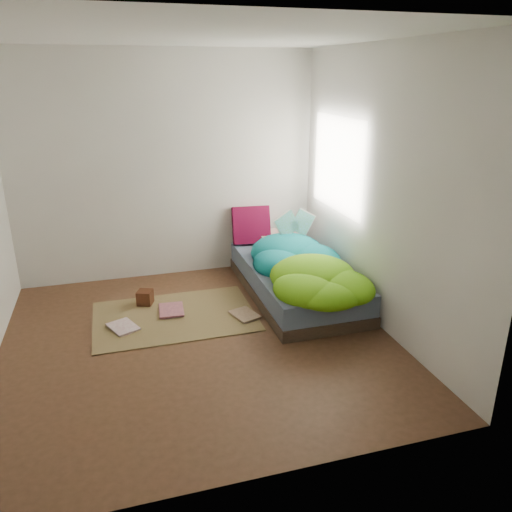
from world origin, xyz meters
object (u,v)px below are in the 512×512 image
Objects in this scene: open_book at (295,215)px; floor_book_a at (112,331)px; floor_book_b at (159,312)px; wooden_box at (145,297)px; bed at (296,280)px; pillow_magenta at (251,225)px.

open_book is 1.36× the size of floor_book_a.
wooden_box is at bearing 118.39° from floor_book_b.
open_book reaches higher than wooden_box.
floor_book_a is 0.55m from floor_book_b.
wooden_box is at bearing 173.06° from bed.
floor_book_a is at bearing -138.54° from pillow_magenta.
bed reaches higher than floor_book_a.
pillow_magenta is 1.68m from floor_book_b.
bed is at bearing -6.94° from wooden_box.
floor_book_a is at bearing -170.37° from bed.
bed is at bearing -114.57° from open_book.
bed is 1.64m from wooden_box.
floor_book_b is (-1.51, -0.06, -0.14)m from bed.
floor_book_a is (-2.11, -0.72, -0.78)m from open_book.
open_book is 2.36m from floor_book_a.
floor_book_a is at bearing -145.41° from floor_book_b.
open_book is at bearing -48.89° from pillow_magenta.
wooden_box is (-1.38, -0.71, -0.48)m from pillow_magenta.
floor_book_b is (0.12, -0.26, -0.06)m from wooden_box.
floor_book_b is at bearing -65.99° from wooden_box.
floor_book_a is at bearing -167.99° from open_book.
open_book is 2.79× the size of wooden_box.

